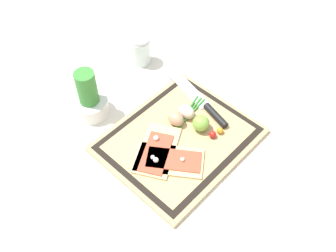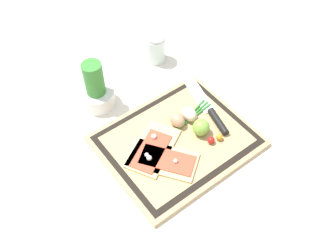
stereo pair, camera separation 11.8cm
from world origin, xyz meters
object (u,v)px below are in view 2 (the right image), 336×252
Objects in this scene: lime at (201,127)px; cherry_tomato_red at (211,140)px; herb_pot at (96,91)px; pizza_slice_near at (163,160)px; egg_brown at (177,120)px; cherry_tomato_yellow at (220,137)px; egg_pink at (189,114)px; knife at (210,110)px; pizza_slice_far at (153,149)px; sauce_jar at (156,49)px.

lime is 2.33× the size of cherry_tomato_red.
herb_pot is at bearing 119.90° from lime.
pizza_slice_near is 3.97× the size of egg_brown.
cherry_tomato_yellow is at bearing -62.40° from lime.
pizza_slice_near is 3.97× the size of egg_pink.
knife is (0.23, 0.06, 0.00)m from pizza_slice_near.
knife is 0.11m from cherry_tomato_yellow.
egg_pink is (-0.07, 0.02, 0.01)m from knife.
cherry_tomato_red is (0.00, -0.05, -0.01)m from lime.
egg_brown is (0.12, 0.03, 0.02)m from pizza_slice_far.
cherry_tomato_yellow is at bearing -26.57° from pizza_slice_far.
sauce_jar is (0.07, 0.42, 0.02)m from cherry_tomato_yellow.
cherry_tomato_red is (-0.08, -0.09, 0.00)m from knife.
cherry_tomato_red is (-0.01, -0.11, -0.01)m from egg_pink.
knife is 0.32m from sauce_jar.
egg_brown is at bearing 167.66° from knife.
pizza_slice_near is 0.14m from egg_brown.
cherry_tomato_yellow is 0.41m from herb_pot.
egg_brown reaches higher than knife.
cherry_tomato_red is at bearing -63.45° from herb_pot.
sauce_jar reaches higher than egg_brown.
knife is at bearing -15.58° from egg_pink.
knife is at bearing 63.41° from cherry_tomato_yellow.
knife is 1.81× the size of herb_pot.
egg_pink reaches higher than pizza_slice_far.
cherry_tomato_red is (0.04, -0.12, -0.01)m from egg_brown.
herb_pot reaches higher than cherry_tomato_red.
herb_pot is at bearing 94.46° from pizza_slice_near.
sauce_jar reaches higher than cherry_tomato_yellow.
lime reaches higher than pizza_slice_far.
lime reaches higher than egg_pink.
lime is at bearing -149.62° from knife.
cherry_tomato_red is at bearing -103.58° from sauce_jar.
pizza_slice_near is 0.32m from herb_pot.
pizza_slice_far is 0.12m from egg_brown.
cherry_tomato_yellow is (0.18, -0.09, 0.00)m from pizza_slice_far.
egg_pink is at bearing 99.78° from cherry_tomato_yellow.
knife is 15.52× the size of cherry_tomato_yellow.
knife and cherry_tomato_red have the same top height.
egg_pink is 0.53× the size of sauce_jar.
cherry_tomato_red is 0.39m from herb_pot.
egg_brown is 2.80× the size of cherry_tomato_yellow.
lime is 0.35m from herb_pot.
egg_brown is at bearing 15.87° from pizza_slice_far.
cherry_tomato_yellow is (0.03, -0.05, -0.02)m from lime.
knife is 2.93× the size of sauce_jar.
egg_pink is at bearing -6.94° from egg_brown.
pizza_slice_far is (-0.00, 0.05, 0.00)m from pizza_slice_near.
lime is 0.30× the size of herb_pot.
egg_pink reaches higher than pizza_slice_near.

